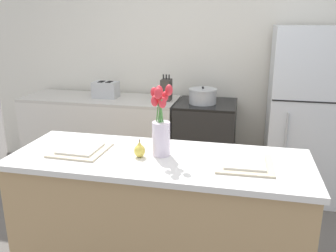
{
  "coord_description": "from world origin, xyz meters",
  "views": [
    {
      "loc": [
        0.49,
        -1.93,
        1.73
      ],
      "look_at": [
        0.0,
        0.25,
        1.05
      ],
      "focal_mm": 38.0,
      "sensor_mm": 36.0,
      "label": 1
    }
  ],
  "objects_px": {
    "plate_setting_left": "(81,150)",
    "knife_block": "(166,90)",
    "cooking_pot": "(203,96)",
    "refrigerator": "(304,115)",
    "flower_vase": "(161,128)",
    "stove_range": "(205,145)",
    "pear_figurine": "(140,150)",
    "plate_setting_right": "(244,163)",
    "toaster": "(106,90)"
  },
  "relations": [
    {
      "from": "plate_setting_left",
      "to": "knife_block",
      "type": "xyz_separation_m",
      "value": [
        0.18,
        1.63,
        0.08
      ]
    },
    {
      "from": "cooking_pot",
      "to": "refrigerator",
      "type": "bearing_deg",
      "value": 2.12
    },
    {
      "from": "refrigerator",
      "to": "cooking_pot",
      "type": "relative_size",
      "value": 5.91
    },
    {
      "from": "plate_setting_left",
      "to": "cooking_pot",
      "type": "bearing_deg",
      "value": 70.22
    },
    {
      "from": "refrigerator",
      "to": "plate_setting_left",
      "type": "distance_m",
      "value": 2.24
    },
    {
      "from": "flower_vase",
      "to": "cooking_pot",
      "type": "xyz_separation_m",
      "value": [
        0.06,
        1.53,
        -0.12
      ]
    },
    {
      "from": "stove_range",
      "to": "pear_figurine",
      "type": "distance_m",
      "value": 1.72
    },
    {
      "from": "plate_setting_right",
      "to": "knife_block",
      "type": "xyz_separation_m",
      "value": [
        -0.83,
        1.63,
        0.08
      ]
    },
    {
      "from": "stove_range",
      "to": "flower_vase",
      "type": "relative_size",
      "value": 2.09
    },
    {
      "from": "flower_vase",
      "to": "toaster",
      "type": "relative_size",
      "value": 1.55
    },
    {
      "from": "refrigerator",
      "to": "plate_setting_left",
      "type": "relative_size",
      "value": 5.13
    },
    {
      "from": "plate_setting_right",
      "to": "toaster",
      "type": "distance_m",
      "value": 2.21
    },
    {
      "from": "stove_range",
      "to": "flower_vase",
      "type": "xyz_separation_m",
      "value": [
        -0.1,
        -1.56,
        0.65
      ]
    },
    {
      "from": "plate_setting_right",
      "to": "cooking_pot",
      "type": "distance_m",
      "value": 1.64
    },
    {
      "from": "knife_block",
      "to": "plate_setting_left",
      "type": "bearing_deg",
      "value": -96.26
    },
    {
      "from": "refrigerator",
      "to": "pear_figurine",
      "type": "xyz_separation_m",
      "value": [
        -1.16,
        -1.63,
        0.14
      ]
    },
    {
      "from": "pear_figurine",
      "to": "cooking_pot",
      "type": "height_order",
      "value": "cooking_pot"
    },
    {
      "from": "stove_range",
      "to": "cooking_pot",
      "type": "relative_size",
      "value": 3.21
    },
    {
      "from": "stove_range",
      "to": "knife_block",
      "type": "height_order",
      "value": "knife_block"
    },
    {
      "from": "plate_setting_right",
      "to": "refrigerator",
      "type": "bearing_deg",
      "value": 71.27
    },
    {
      "from": "refrigerator",
      "to": "pear_figurine",
      "type": "distance_m",
      "value": 2.0
    },
    {
      "from": "pear_figurine",
      "to": "plate_setting_left",
      "type": "height_order",
      "value": "pear_figurine"
    },
    {
      "from": "plate_setting_left",
      "to": "plate_setting_right",
      "type": "height_order",
      "value": "same"
    },
    {
      "from": "stove_range",
      "to": "toaster",
      "type": "relative_size",
      "value": 3.24
    },
    {
      "from": "pear_figurine",
      "to": "toaster",
      "type": "distance_m",
      "value": 1.86
    },
    {
      "from": "stove_range",
      "to": "knife_block",
      "type": "distance_m",
      "value": 0.71
    },
    {
      "from": "flower_vase",
      "to": "knife_block",
      "type": "bearing_deg",
      "value": 101.75
    },
    {
      "from": "toaster",
      "to": "plate_setting_right",
      "type": "bearing_deg",
      "value": -47.34
    },
    {
      "from": "stove_range",
      "to": "plate_setting_left",
      "type": "bearing_deg",
      "value": -110.53
    },
    {
      "from": "pear_figurine",
      "to": "knife_block",
      "type": "height_order",
      "value": "knife_block"
    },
    {
      "from": "refrigerator",
      "to": "plate_setting_right",
      "type": "relative_size",
      "value": 5.13
    },
    {
      "from": "toaster",
      "to": "knife_block",
      "type": "xyz_separation_m",
      "value": [
        0.67,
        0.01,
        0.03
      ]
    },
    {
      "from": "refrigerator",
      "to": "plate_setting_right",
      "type": "xyz_separation_m",
      "value": [
        -0.55,
        -1.61,
        0.11
      ]
    },
    {
      "from": "plate_setting_left",
      "to": "plate_setting_right",
      "type": "xyz_separation_m",
      "value": [
        1.01,
        0.0,
        0.0
      ]
    },
    {
      "from": "stove_range",
      "to": "toaster",
      "type": "distance_m",
      "value": 1.22
    },
    {
      "from": "flower_vase",
      "to": "plate_setting_left",
      "type": "relative_size",
      "value": 1.34
    },
    {
      "from": "stove_range",
      "to": "plate_setting_right",
      "type": "bearing_deg",
      "value": -75.94
    },
    {
      "from": "toaster",
      "to": "plate_setting_left",
      "type": "bearing_deg",
      "value": -73.2
    },
    {
      "from": "toaster",
      "to": "knife_block",
      "type": "bearing_deg",
      "value": 0.46
    },
    {
      "from": "stove_range",
      "to": "pear_figurine",
      "type": "bearing_deg",
      "value": -97.44
    },
    {
      "from": "pear_figurine",
      "to": "flower_vase",
      "type": "bearing_deg",
      "value": 28.26
    },
    {
      "from": "plate_setting_right",
      "to": "knife_block",
      "type": "distance_m",
      "value": 1.83
    },
    {
      "from": "flower_vase",
      "to": "cooking_pot",
      "type": "height_order",
      "value": "flower_vase"
    },
    {
      "from": "pear_figurine",
      "to": "plate_setting_right",
      "type": "relative_size",
      "value": 0.34
    },
    {
      "from": "refrigerator",
      "to": "cooking_pot",
      "type": "bearing_deg",
      "value": -177.88
    },
    {
      "from": "flower_vase",
      "to": "plate_setting_right",
      "type": "height_order",
      "value": "flower_vase"
    },
    {
      "from": "toaster",
      "to": "pear_figurine",
      "type": "bearing_deg",
      "value": -61.72
    },
    {
      "from": "flower_vase",
      "to": "pear_figurine",
      "type": "xyz_separation_m",
      "value": [
        -0.12,
        -0.06,
        -0.13
      ]
    },
    {
      "from": "toaster",
      "to": "cooking_pot",
      "type": "relative_size",
      "value": 0.99
    },
    {
      "from": "pear_figurine",
      "to": "cooking_pot",
      "type": "relative_size",
      "value": 0.4
    }
  ]
}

